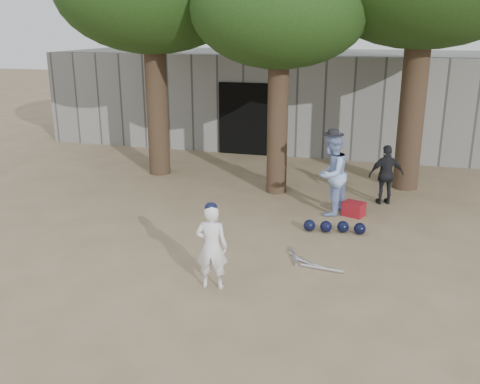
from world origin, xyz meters
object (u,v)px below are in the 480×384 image
(spectator_dark, at_px, (386,175))
(spectator_blue, at_px, (331,174))
(boy_player, at_px, (212,247))
(red_bag, at_px, (354,209))

(spectator_dark, bearing_deg, spectator_blue, 23.18)
(boy_player, distance_m, spectator_blue, 4.10)
(spectator_blue, height_order, red_bag, spectator_blue)
(spectator_blue, distance_m, red_bag, 0.88)
(boy_player, xyz_separation_m, spectator_dark, (2.44, 4.88, 0.01))
(boy_player, relative_size, red_bag, 3.17)
(spectator_dark, relative_size, red_bag, 3.20)
(spectator_blue, xyz_separation_m, red_bag, (0.51, 0.00, -0.72))
(spectator_blue, bearing_deg, red_bag, 107.26)
(boy_player, distance_m, spectator_dark, 5.46)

